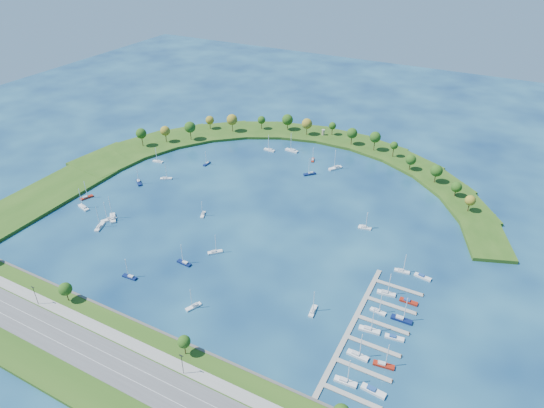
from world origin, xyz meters
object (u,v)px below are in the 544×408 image
at_px(moored_boat_3, 84,207).
at_px(docked_boat_2, 358,355).
at_px(docked_boat_7, 401,319).
at_px(docked_boat_8, 386,293).
at_px(docked_boat_0, 345,381).
at_px(docked_boat_1, 373,391).
at_px(docked_boat_5, 394,338).
at_px(docked_boat_6, 378,311).
at_px(moored_boat_2, 313,311).
at_px(moored_boat_16, 365,227).
at_px(moored_boat_14, 313,160).
at_px(docked_boat_11, 423,277).
at_px(moored_boat_19, 365,227).
at_px(moored_boat_5, 207,163).
at_px(docked_boat_3, 384,364).
at_px(dock_system, 368,332).
at_px(docked_boat_9, 408,301).
at_px(moored_boat_0, 139,182).
at_px(moored_boat_12, 292,150).
at_px(moored_boat_13, 99,226).
at_px(moored_boat_15, 113,218).
at_px(moored_boat_11, 269,150).
at_px(moored_boat_18, 130,276).
at_px(harbor_tower, 323,132).
at_px(moored_boat_6, 86,197).
at_px(moored_boat_20, 194,306).
at_px(moored_boat_7, 215,252).
at_px(moored_boat_21, 109,219).
at_px(moored_boat_10, 158,161).
at_px(docked_boat_10, 402,271).
at_px(docked_boat_4, 369,329).
at_px(moored_boat_8, 184,262).
at_px(moored_boat_4, 310,173).
at_px(moored_boat_17, 203,214).

bearing_deg(moored_boat_3, docked_boat_2, -173.54).
bearing_deg(docked_boat_7, docked_boat_8, 128.27).
height_order(docked_boat_0, docked_boat_1, docked_boat_0).
xyz_separation_m(docked_boat_5, docked_boat_6, (-10.45, 11.55, 0.27)).
relative_size(moored_boat_2, moored_boat_16, 1.05).
bearing_deg(moored_boat_14, docked_boat_11, -153.43).
xyz_separation_m(moored_boat_19, docked_boat_0, (25.57, -101.43, 0.06)).
xyz_separation_m(moored_boat_5, docked_boat_3, (158.75, -111.02, 0.06)).
distance_m(dock_system, moored_boat_5, 176.99).
xyz_separation_m(moored_boat_14, docked_boat_9, (95.40, -111.19, -0.24)).
bearing_deg(docked_boat_6, moored_boat_0, 171.98).
bearing_deg(moored_boat_12, docked_boat_9, 139.71).
bearing_deg(moored_boat_13, moored_boat_15, -22.55).
xyz_separation_m(moored_boat_11, moored_boat_18, (6.64, -156.92, -0.04)).
relative_size(harbor_tower, moored_boat_6, 0.38).
distance_m(moored_boat_15, docked_boat_8, 157.48).
height_order(moored_boat_20, docked_boat_1, moored_boat_20).
height_order(moored_boat_5, moored_boat_7, moored_boat_7).
xyz_separation_m(moored_boat_11, docked_boat_8, (119.76, -110.63, -0.00)).
xyz_separation_m(moored_boat_6, moored_boat_21, (30.07, -11.97, 0.02)).
xyz_separation_m(moored_boat_10, docked_boat_1, (191.24, -110.96, -0.18)).
xyz_separation_m(moored_boat_6, moored_boat_20, (114.27, -46.65, -0.03)).
bearing_deg(docked_boat_8, moored_boat_15, 176.94).
distance_m(moored_boat_21, docked_boat_10, 163.86).
height_order(moored_boat_0, moored_boat_2, moored_boat_0).
relative_size(moored_boat_20, moored_boat_21, 0.87).
xyz_separation_m(moored_boat_14, docked_boat_4, (84.93, -135.95, 0.09)).
distance_m(moored_boat_5, docked_boat_9, 174.03).
bearing_deg(docked_boat_0, moored_boat_20, 172.82).
height_order(moored_boat_7, moored_boat_8, moored_boat_8).
bearing_deg(moored_boat_21, moored_boat_4, 171.01).
xyz_separation_m(moored_boat_6, moored_boat_18, (75.06, -44.50, -0.02)).
bearing_deg(docked_boat_3, moored_boat_0, 152.37).
bearing_deg(moored_boat_6, moored_boat_12, -14.39).
distance_m(moored_boat_4, moored_boat_12, 37.58).
height_order(moored_boat_14, docked_boat_2, docked_boat_2).
relative_size(moored_boat_14, docked_boat_8, 0.78).
bearing_deg(docked_boat_3, moored_boat_3, 164.15).
relative_size(docked_boat_2, docked_boat_8, 1.04).
xyz_separation_m(moored_boat_15, docked_boat_6, (157.07, -1.35, -0.12)).
bearing_deg(docked_boat_11, moored_boat_3, -162.47).
xyz_separation_m(moored_boat_0, docked_boat_9, (182.77, -28.46, -0.32)).
bearing_deg(docked_boat_7, moored_boat_20, -157.74).
height_order(docked_boat_9, docked_boat_10, docked_boat_10).
bearing_deg(docked_boat_6, moored_boat_17, 171.14).
bearing_deg(moored_boat_10, docked_boat_8, 153.51).
bearing_deg(docked_boat_6, docked_boat_5, -42.53).
relative_size(moored_boat_21, docked_boat_11, 1.48).
xyz_separation_m(moored_boat_13, moored_boat_18, (44.23, -24.56, -0.05)).
bearing_deg(moored_boat_15, moored_boat_13, 131.80).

